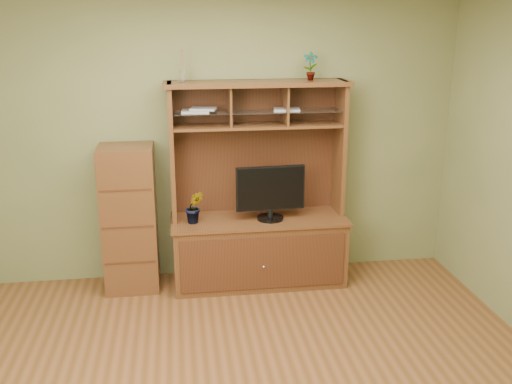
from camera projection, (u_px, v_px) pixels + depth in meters
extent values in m
cube|color=olive|center=(221.00, 138.00, 5.37)|extent=(4.50, 0.02, 2.70)
cube|color=#4C2815|center=(259.00, 251.00, 5.42)|extent=(1.60, 0.55, 0.62)
cube|color=#381E0F|center=(263.00, 263.00, 5.16)|extent=(1.50, 0.01, 0.50)
sphere|color=silver|center=(264.00, 267.00, 5.15)|extent=(0.02, 0.02, 0.02)
cube|color=#4C2815|center=(259.00, 219.00, 5.33)|extent=(1.64, 0.59, 0.03)
cube|color=#4C2815|center=(172.00, 153.00, 5.13)|extent=(0.04, 0.35, 1.25)
cube|color=#4C2815|center=(340.00, 147.00, 5.34)|extent=(0.04, 0.35, 1.25)
cube|color=#381E0F|center=(255.00, 146.00, 5.39)|extent=(1.52, 0.02, 1.25)
cube|color=#4C2815|center=(258.00, 83.00, 5.06)|extent=(1.66, 0.40, 0.04)
cube|color=#4C2815|center=(258.00, 126.00, 5.17)|extent=(1.52, 0.32, 0.02)
cube|color=#4C2815|center=(230.00, 106.00, 5.08)|extent=(0.02, 0.31, 0.35)
cube|color=#4C2815|center=(285.00, 105.00, 5.15)|extent=(0.02, 0.31, 0.35)
cube|color=silver|center=(258.00, 112.00, 5.12)|extent=(1.50, 0.27, 0.01)
cylinder|color=black|center=(270.00, 218.00, 5.28)|extent=(0.25, 0.25, 0.02)
cylinder|color=black|center=(270.00, 213.00, 5.26)|extent=(0.05, 0.05, 0.08)
cube|color=black|center=(271.00, 188.00, 5.19)|extent=(0.64, 0.08, 0.41)
imported|color=#27541D|center=(194.00, 207.00, 5.14)|extent=(0.17, 0.14, 0.30)
imported|color=#335E21|center=(310.00, 66.00, 5.08)|extent=(0.15, 0.12, 0.25)
cylinder|color=silver|center=(183.00, 76.00, 4.95)|extent=(0.06, 0.06, 0.10)
cylinder|color=olive|center=(182.00, 60.00, 4.91)|extent=(0.04, 0.04, 0.18)
cube|color=#B3B4B8|center=(196.00, 111.00, 5.06)|extent=(0.26, 0.20, 0.02)
cube|color=#B3B4B8|center=(203.00, 109.00, 5.06)|extent=(0.26, 0.22, 0.02)
cube|color=#B3B4B8|center=(287.00, 109.00, 5.17)|extent=(0.26, 0.21, 0.02)
cube|color=#4C2815|center=(130.00, 219.00, 5.21)|extent=(0.48, 0.44, 1.35)
cube|color=#381E0F|center=(130.00, 263.00, 5.10)|extent=(0.44, 0.01, 0.02)
cube|color=#381E0F|center=(128.00, 227.00, 5.00)|extent=(0.44, 0.01, 0.01)
cube|color=#381E0F|center=(125.00, 190.00, 4.90)|extent=(0.44, 0.01, 0.02)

